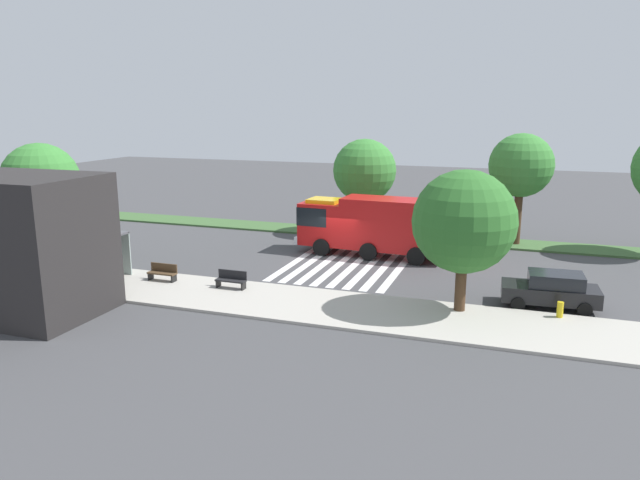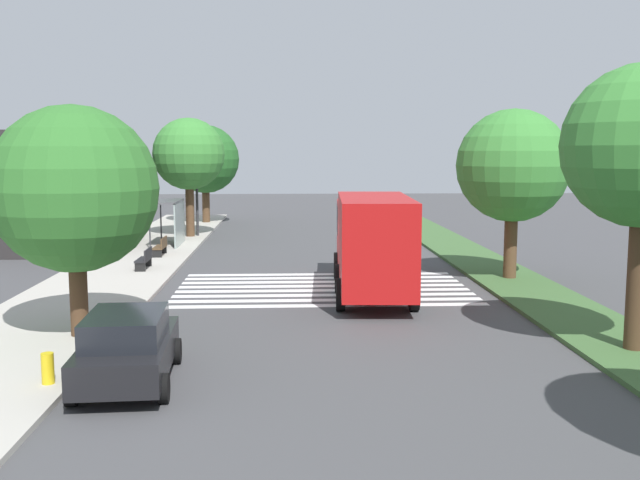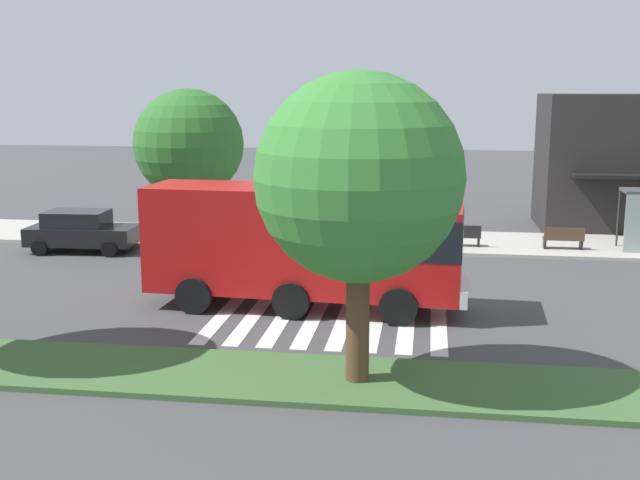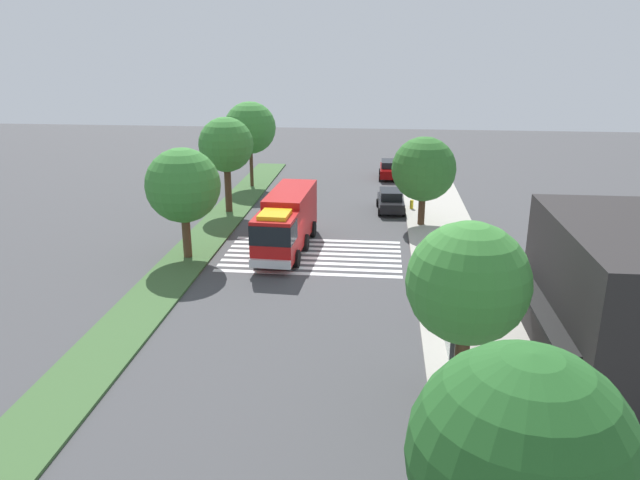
# 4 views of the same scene
# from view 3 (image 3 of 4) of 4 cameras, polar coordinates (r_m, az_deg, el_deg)

# --- Properties ---
(ground_plane) EXTENTS (120.00, 120.00, 0.00)m
(ground_plane) POSITION_cam_3_polar(r_m,az_deg,el_deg) (25.07, 3.83, -4.07)
(ground_plane) COLOR #424244
(sidewalk) EXTENTS (60.00, 4.88, 0.14)m
(sidewalk) POSITION_cam_3_polar(r_m,az_deg,el_deg) (33.50, 4.96, -0.06)
(sidewalk) COLOR #ADA89E
(sidewalk) RESTS_ON ground_plane
(median_strip) EXTENTS (60.00, 3.00, 0.14)m
(median_strip) POSITION_cam_3_polar(r_m,az_deg,el_deg) (17.73, 1.89, -10.42)
(median_strip) COLOR #3D6033
(median_strip) RESTS_ON ground_plane
(crosswalk) EXTENTS (6.75, 11.24, 0.01)m
(crosswalk) POSITION_cam_3_polar(r_m,az_deg,el_deg) (25.16, 1.52, -3.98)
(crosswalk) COLOR silver
(crosswalk) RESTS_ON ground_plane
(fire_truck) EXTENTS (9.74, 3.12, 3.70)m
(fire_truck) POSITION_cam_3_polar(r_m,az_deg,el_deg) (23.06, -0.79, -0.15)
(fire_truck) COLOR #B71414
(fire_truck) RESTS_ON ground_plane
(parked_car_mid) EXTENTS (4.45, 2.31, 1.68)m
(parked_car_mid) POSITION_cam_3_polar(r_m,az_deg,el_deg) (32.87, -17.28, 0.67)
(parked_car_mid) COLOR black
(parked_car_mid) RESTS_ON ground_plane
(bench_near_shelter) EXTENTS (1.60, 0.50, 0.90)m
(bench_near_shelter) POSITION_cam_3_polar(r_m,az_deg,el_deg) (32.78, 17.60, 0.13)
(bench_near_shelter) COLOR #4C3823
(bench_near_shelter) RESTS_ON sidewalk
(bench_west_of_shelter) EXTENTS (1.60, 0.50, 0.90)m
(bench_west_of_shelter) POSITION_cam_3_polar(r_m,az_deg,el_deg) (32.35, 10.42, 0.33)
(bench_west_of_shelter) COLOR black
(bench_west_of_shelter) RESTS_ON sidewalk
(sidewalk_tree_far_west) EXTENTS (4.63, 4.63, 6.45)m
(sidewalk_tree_far_west) POSITION_cam_3_polar(r_m,az_deg,el_deg) (33.03, -9.71, 7.00)
(sidewalk_tree_far_west) COLOR #47301E
(sidewalk_tree_far_west) RESTS_ON sidewalk
(median_tree_center) EXTENTS (4.55, 4.55, 6.85)m
(median_tree_center) POSITION_cam_3_polar(r_m,az_deg,el_deg) (16.56, 2.92, 4.56)
(median_tree_center) COLOR #513823
(median_tree_center) RESTS_ON median_strip
(fire_hydrant) EXTENTS (0.28, 0.28, 0.70)m
(fire_hydrant) POSITION_cam_3_polar(r_m,az_deg,el_deg) (34.59, -16.56, 0.58)
(fire_hydrant) COLOR gold
(fire_hydrant) RESTS_ON sidewalk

